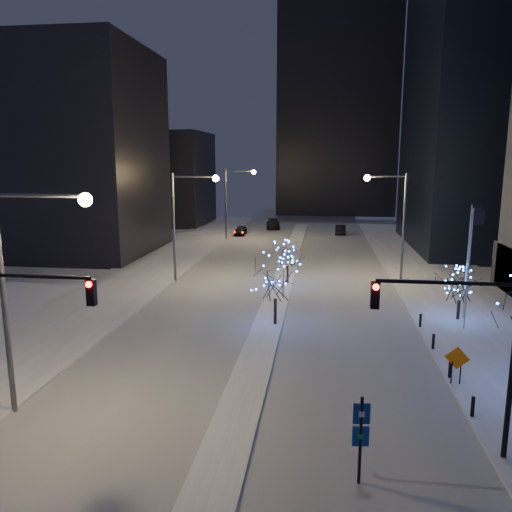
% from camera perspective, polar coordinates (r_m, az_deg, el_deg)
% --- Properties ---
extents(ground, '(160.00, 160.00, 0.00)m').
position_cam_1_polar(ground, '(20.68, -3.62, -21.64)').
color(ground, white).
rests_on(ground, ground).
extents(road, '(20.00, 130.00, 0.02)m').
position_cam_1_polar(road, '(53.38, 3.66, -1.18)').
color(road, '#A8AEB7').
rests_on(road, ground).
extents(median, '(2.00, 80.00, 0.15)m').
position_cam_1_polar(median, '(48.50, 3.25, -2.32)').
color(median, white).
rests_on(median, ground).
extents(east_sidewalk, '(10.00, 90.00, 0.15)m').
position_cam_1_polar(east_sidewalk, '(40.37, 23.94, -5.97)').
color(east_sidewalk, white).
rests_on(east_sidewalk, ground).
extents(west_sidewalk, '(8.00, 90.00, 0.15)m').
position_cam_1_polar(west_sidewalk, '(42.47, -17.11, -4.70)').
color(west_sidewalk, white).
rests_on(west_sidewalk, ground).
extents(filler_west_near, '(22.00, 18.00, 24.00)m').
position_cam_1_polar(filler_west_near, '(65.22, -21.71, 10.88)').
color(filler_west_near, black).
rests_on(filler_west_near, ground).
extents(filler_west_far, '(18.00, 16.00, 16.00)m').
position_cam_1_polar(filler_west_far, '(92.01, -11.25, 8.70)').
color(filler_west_far, black).
rests_on(filler_west_far, ground).
extents(horizon_block, '(24.00, 14.00, 42.00)m').
position_cam_1_polar(horizon_block, '(109.57, 9.21, 15.89)').
color(horizon_block, black).
rests_on(horizon_block, ground).
extents(street_lamp_w_near, '(4.40, 0.56, 10.00)m').
position_cam_1_polar(street_lamp_w_near, '(23.25, -24.97, -1.60)').
color(street_lamp_w_near, '#595E66').
rests_on(street_lamp_w_near, ground).
extents(street_lamp_w_mid, '(4.40, 0.56, 10.00)m').
position_cam_1_polar(street_lamp_w_mid, '(46.05, -8.16, 4.99)').
color(street_lamp_w_mid, '#595E66').
rests_on(street_lamp_w_mid, ground).
extents(street_lamp_w_far, '(4.40, 0.56, 10.00)m').
position_cam_1_polar(street_lamp_w_far, '(70.36, -2.64, 7.08)').
color(street_lamp_w_far, '#595E66').
rests_on(street_lamp_w_far, ground).
extents(street_lamp_east, '(3.90, 0.56, 10.00)m').
position_cam_1_polar(street_lamp_east, '(47.78, 15.52, 4.86)').
color(street_lamp_east, '#595E66').
rests_on(street_lamp_east, ground).
extents(traffic_signal_west, '(5.26, 0.43, 7.00)m').
position_cam_1_polar(traffic_signal_west, '(21.79, -26.30, -7.23)').
color(traffic_signal_west, black).
rests_on(traffic_signal_west, ground).
extents(traffic_signal_east, '(5.26, 0.43, 7.00)m').
position_cam_1_polar(traffic_signal_east, '(19.93, 23.25, -8.62)').
color(traffic_signal_east, black).
rests_on(traffic_signal_east, ground).
extents(flagpoles, '(1.35, 2.60, 8.00)m').
position_cam_1_polar(flagpoles, '(36.29, 23.23, -0.05)').
color(flagpoles, silver).
rests_on(flagpoles, east_sidewalk).
extents(bollards, '(0.16, 12.16, 0.90)m').
position_cam_1_polar(bollards, '(29.82, 20.39, -10.49)').
color(bollards, black).
rests_on(bollards, east_sidewalk).
extents(car_near, '(1.68, 4.06, 1.38)m').
position_cam_1_polar(car_near, '(75.78, -1.76, 2.93)').
color(car_near, black).
rests_on(car_near, ground).
extents(car_mid, '(1.69, 4.49, 1.46)m').
position_cam_1_polar(car_mid, '(77.80, 9.63, 3.02)').
color(car_mid, black).
rests_on(car_mid, ground).
extents(car_far, '(2.77, 5.60, 1.57)m').
position_cam_1_polar(car_far, '(82.77, 1.96, 3.67)').
color(car_far, black).
rests_on(car_far, ground).
extents(holiday_tree_median_near, '(4.79, 4.79, 4.74)m').
position_cam_1_polar(holiday_tree_median_near, '(33.53, 2.24, -2.69)').
color(holiday_tree_median_near, black).
rests_on(holiday_tree_median_near, median).
extents(holiday_tree_median_far, '(3.79, 3.79, 3.96)m').
position_cam_1_polar(holiday_tree_median_far, '(45.17, 3.64, 0.23)').
color(holiday_tree_median_far, black).
rests_on(holiday_tree_median_far, median).
extents(holiday_tree_plaza_far, '(3.03, 3.03, 3.80)m').
position_cam_1_polar(holiday_tree_plaza_far, '(37.46, 22.32, -3.09)').
color(holiday_tree_plaza_far, black).
rests_on(holiday_tree_plaza_far, east_sidewalk).
extents(wayfinding_sign, '(0.58, 0.14, 3.25)m').
position_cam_1_polar(wayfinding_sign, '(18.44, 11.89, -19.00)').
color(wayfinding_sign, black).
rests_on(wayfinding_sign, ground).
extents(construction_sign, '(1.15, 0.36, 1.95)m').
position_cam_1_polar(construction_sign, '(27.11, 21.97, -11.12)').
color(construction_sign, black).
rests_on(construction_sign, east_sidewalk).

